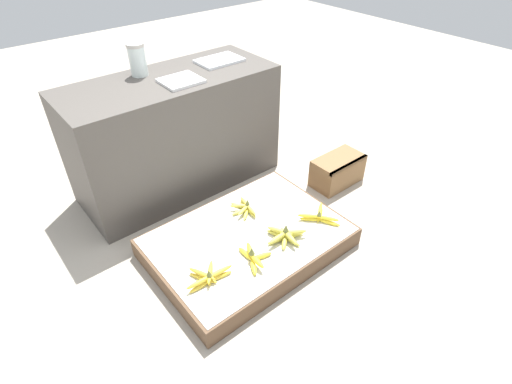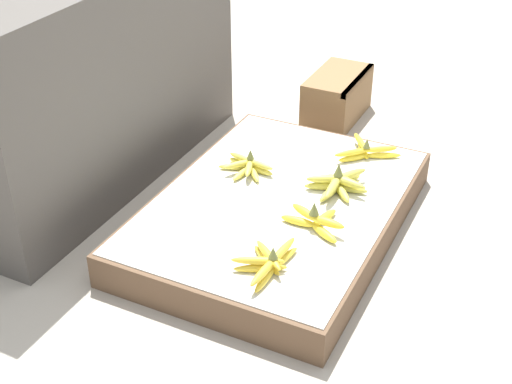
{
  "view_description": "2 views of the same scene",
  "coord_description": "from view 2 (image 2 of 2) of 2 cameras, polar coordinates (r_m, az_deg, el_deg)",
  "views": [
    {
      "loc": [
        -1.03,
        -1.33,
        1.72
      ],
      "look_at": [
        0.14,
        0.1,
        0.31
      ],
      "focal_mm": 28.0,
      "sensor_mm": 36.0,
      "label": 1
    },
    {
      "loc": [
        -1.87,
        -0.83,
        1.44
      ],
      "look_at": [
        -0.12,
        0.02,
        0.21
      ],
      "focal_mm": 50.0,
      "sensor_mm": 36.0,
      "label": 2
    }
  ],
  "objects": [
    {
      "name": "display_platform",
      "position": [
        2.47,
        1.73,
        -1.73
      ],
      "size": [
        1.1,
        0.78,
        0.13
      ],
      "color": "brown",
      "rests_on": "ground_plane"
    },
    {
      "name": "wooden_crate",
      "position": [
        3.24,
        6.52,
        7.65
      ],
      "size": [
        0.37,
        0.21,
        0.21
      ],
      "color": "olive",
      "rests_on": "ground_plane"
    },
    {
      "name": "banana_bunch_front_left",
      "position": [
        2.1,
        1.03,
        -5.65
      ],
      "size": [
        0.27,
        0.16,
        0.09
      ],
      "color": "gold",
      "rests_on": "display_platform"
    },
    {
      "name": "banana_bunch_front_right",
      "position": [
        2.7,
        8.75,
        3.29
      ],
      "size": [
        0.21,
        0.22,
        0.08
      ],
      "color": "yellow",
      "rests_on": "display_platform"
    },
    {
      "name": "ground_plane",
      "position": [
        2.5,
        1.71,
        -2.91
      ],
      "size": [
        10.0,
        10.0,
        0.0
      ],
      "primitive_type": "plane",
      "color": "#A89E8E"
    },
    {
      "name": "banana_bunch_middle_midright",
      "position": [
        2.57,
        -0.75,
        2.07
      ],
      "size": [
        0.14,
        0.21,
        0.08
      ],
      "color": "#DBCC4C",
      "rests_on": "display_platform"
    },
    {
      "name": "back_vendor_table",
      "position": [
        2.76,
        -14.02,
        8.97
      ],
      "size": [
        1.36,
        0.56,
        0.79
      ],
      "color": "#4C4742",
      "rests_on": "ground_plane"
    },
    {
      "name": "banana_bunch_front_midleft",
      "position": [
        2.28,
        4.79,
        -2.25
      ],
      "size": [
        0.18,
        0.22,
        0.1
      ],
      "color": "yellow",
      "rests_on": "display_platform"
    },
    {
      "name": "banana_bunch_front_midright",
      "position": [
        2.47,
        6.6,
        0.66
      ],
      "size": [
        0.24,
        0.22,
        0.1
      ],
      "color": "gold",
      "rests_on": "display_platform"
    }
  ]
}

